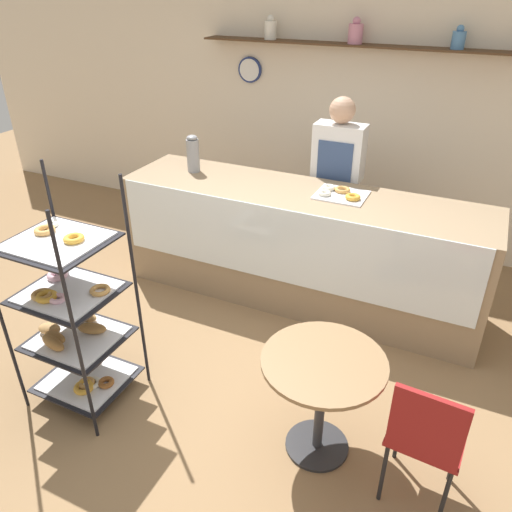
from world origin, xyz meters
The scene contains 9 objects.
ground_plane centered at (0.00, 0.00, 0.00)m, with size 14.00×14.00×0.00m, color olive.
back_wall centered at (0.00, 2.79, 1.36)m, with size 10.00×0.30×2.70m.
display_counter centered at (0.00, 1.37, 0.51)m, with size 3.15×0.78×1.02m.
pastry_rack centered at (-0.89, -0.42, 0.66)m, with size 0.63×0.58×1.59m.
person_worker centered at (0.13, 1.93, 0.93)m, with size 0.45×0.23×1.70m.
cafe_table centered at (0.73, -0.18, 0.53)m, with size 0.72×0.72×0.71m.
cafe_chair centered at (1.34, -0.31, 0.54)m, with size 0.41×0.41×0.88m.
coffee_carafe centered at (-1.08, 1.43, 1.18)m, with size 0.11×0.11×0.34m.
donut_tray_counter centered at (0.31, 1.44, 1.04)m, with size 0.41×0.35×0.05m.
Camera 1 is at (1.30, -2.29, 2.59)m, focal length 35.00 mm.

